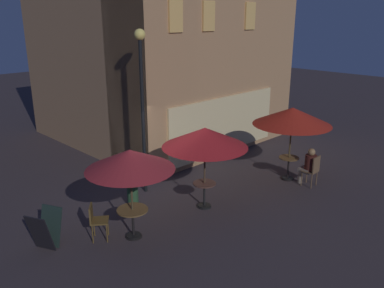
# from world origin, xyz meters

# --- Properties ---
(ground_plane) EXTENTS (60.00, 60.00, 0.00)m
(ground_plane) POSITION_xyz_m (0.00, 0.00, 0.00)
(ground_plane) COLOR #382E31
(cafe_building) EXTENTS (7.99, 8.43, 7.01)m
(cafe_building) POSITION_xyz_m (3.59, 3.87, 3.50)
(cafe_building) COLOR tan
(cafe_building) RESTS_ON ground
(street_lamp_near_corner) EXTENTS (0.31, 0.31, 4.79)m
(street_lamp_near_corner) POSITION_xyz_m (0.57, 0.79, 3.21)
(street_lamp_near_corner) COLOR black
(street_lamp_near_corner) RESTS_ON ground
(menu_sandwich_board) EXTENTS (0.83, 0.78, 0.92)m
(menu_sandwich_board) POSITION_xyz_m (-3.00, -0.07, 0.48)
(menu_sandwich_board) COLOR black
(menu_sandwich_board) RESTS_ON ground
(cafe_table_0) EXTENTS (0.64, 0.64, 0.73)m
(cafe_table_0) POSITION_xyz_m (1.09, -1.19, 0.49)
(cafe_table_0) COLOR black
(cafe_table_0) RESTS_ON ground
(cafe_table_1) EXTENTS (0.64, 0.64, 0.76)m
(cafe_table_1) POSITION_xyz_m (4.47, -1.74, 0.52)
(cafe_table_1) COLOR black
(cafe_table_1) RESTS_ON ground
(cafe_table_2) EXTENTS (0.75, 0.75, 0.74)m
(cafe_table_2) POSITION_xyz_m (-1.29, -1.09, 0.55)
(cafe_table_2) COLOR black
(cafe_table_2) RESTS_ON ground
(patio_umbrella_0) EXTENTS (2.32, 2.32, 2.31)m
(patio_umbrella_0) POSITION_xyz_m (1.09, -1.19, 2.04)
(patio_umbrella_0) COLOR black
(patio_umbrella_0) RESTS_ON ground
(patio_umbrella_1) EXTENTS (2.46, 2.46, 2.40)m
(patio_umbrella_1) POSITION_xyz_m (4.47, -1.74, 2.12)
(patio_umbrella_1) COLOR black
(patio_umbrella_1) RESTS_ON ground
(patio_umbrella_2) EXTENTS (2.08, 2.08, 2.24)m
(patio_umbrella_2) POSITION_xyz_m (-1.29, -1.09, 1.99)
(patio_umbrella_2) COLOR black
(patio_umbrella_2) RESTS_ON ground
(cafe_chair_0) EXTENTS (0.44, 0.44, 1.01)m
(cafe_chair_0) POSITION_xyz_m (4.51, -2.59, 0.60)
(cafe_chair_0) COLOR brown
(cafe_chair_0) RESTS_ON ground
(cafe_chair_1) EXTENTS (0.58, 0.58, 0.90)m
(cafe_chair_1) POSITION_xyz_m (-1.98, -0.56, 0.56)
(cafe_chair_1) COLOR brown
(cafe_chair_1) RESTS_ON ground
(patron_seated_0) EXTENTS (0.37, 0.55, 1.23)m
(patron_seated_0) POSITION_xyz_m (4.50, -2.44, 0.70)
(patron_seated_0) COLOR gray
(patron_seated_0) RESTS_ON ground
(patron_standing_1) EXTENTS (0.36, 0.36, 1.61)m
(patron_standing_1) POSITION_xyz_m (-0.28, 0.29, 0.80)
(patron_standing_1) COLOR #274A2C
(patron_standing_1) RESTS_ON ground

